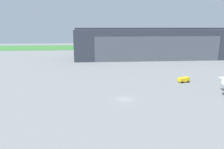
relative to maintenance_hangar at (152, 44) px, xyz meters
name	(u,v)px	position (x,y,z in m)	size (l,w,h in m)	color
ground_plane	(124,99)	(-31.66, -85.61, -9.98)	(440.00, 440.00, 0.00)	slate
grass_field_strip	(102,47)	(-31.66, 80.38, -9.94)	(440.00, 56.00, 0.08)	#3A7636
maintenance_hangar	(152,44)	(0.00, 0.00, 0.00)	(105.76, 32.96, 20.89)	#2D333D
stair_truck	(184,79)	(-5.07, -67.69, -8.84)	(4.77, 3.23, 2.10)	yellow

